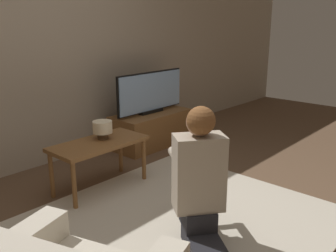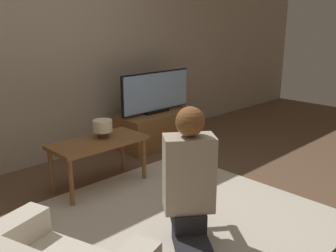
{
  "view_description": "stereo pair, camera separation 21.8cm",
  "coord_description": "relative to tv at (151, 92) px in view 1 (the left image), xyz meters",
  "views": [
    {
      "loc": [
        -1.99,
        -1.67,
        1.53
      ],
      "look_at": [
        0.56,
        0.62,
        0.55
      ],
      "focal_mm": 40.0,
      "sensor_mm": 36.0,
      "label": 1
    },
    {
      "loc": [
        -1.84,
        -1.83,
        1.53
      ],
      "look_at": [
        0.56,
        0.62,
        0.55
      ],
      "focal_mm": 40.0,
      "sensor_mm": 36.0,
      "label": 2
    }
  ],
  "objects": [
    {
      "name": "ground_plane",
      "position": [
        -1.22,
        -1.5,
        -0.68
      ],
      "size": [
        10.0,
        10.0,
        0.0
      ],
      "primitive_type": "plane",
      "color": "brown"
    },
    {
      "name": "wall_back",
      "position": [
        -1.22,
        0.43,
        0.62
      ],
      "size": [
        10.0,
        0.06,
        2.6
      ],
      "color": "tan",
      "rests_on": "ground_plane"
    },
    {
      "name": "rug",
      "position": [
        -1.22,
        -1.5,
        -0.67
      ],
      "size": [
        2.24,
        2.06,
        0.02
      ],
      "color": "beige",
      "rests_on": "ground_plane"
    },
    {
      "name": "tv_stand",
      "position": [
        0.0,
        -0.0,
        -0.47
      ],
      "size": [
        1.02,
        0.48,
        0.42
      ],
      "color": "brown",
      "rests_on": "ground_plane"
    },
    {
      "name": "tv",
      "position": [
        0.0,
        0.0,
        0.0
      ],
      "size": [
        1.06,
        0.08,
        0.51
      ],
      "color": "black",
      "rests_on": "tv_stand"
    },
    {
      "name": "coffee_table",
      "position": [
        -1.23,
        -0.54,
        -0.27
      ],
      "size": [
        0.88,
        0.42,
        0.46
      ],
      "color": "brown",
      "rests_on": "ground_plane"
    },
    {
      "name": "person_kneeling",
      "position": [
        -1.33,
        -1.77,
        -0.18
      ],
      "size": [
        0.66,
        0.76,
        0.98
      ],
      "rotation": [
        0.0,
        0.0,
        2.5
      ],
      "color": "#232328",
      "rests_on": "rug"
    },
    {
      "name": "table_lamp",
      "position": [
        -1.15,
        -0.5,
        -0.11
      ],
      "size": [
        0.18,
        0.18,
        0.17
      ],
      "color": "#4C3823",
      "rests_on": "coffee_table"
    }
  ]
}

